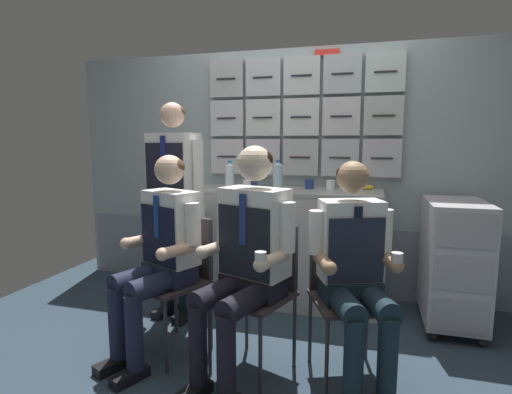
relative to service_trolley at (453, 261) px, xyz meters
name	(u,v)px	position (x,y,z in m)	size (l,w,h in m)	color
ground	(248,372)	(-1.27, -0.95, -0.52)	(4.80, 4.80, 0.04)	#2B3B48
galley_bulkhead	(294,170)	(-1.26, 0.42, 0.60)	(4.20, 0.14, 2.15)	#96A3A6
galley_counter	(281,245)	(-1.31, 0.14, -0.02)	(1.63, 0.53, 0.97)	#AEAEAB
service_trolley	(453,261)	(0.00, 0.00, 0.00)	(0.40, 0.65, 0.94)	black
folding_chair_left	(182,267)	(-1.77, -0.80, 0.04)	(0.53, 0.53, 0.87)	#2D2D33
crew_member_left	(160,247)	(-1.84, -0.94, 0.21)	(0.56, 0.67, 1.28)	black
folding_chair_center	(262,278)	(-1.21, -0.86, 0.04)	(0.51, 0.51, 0.87)	#2D2D33
crew_member_center	(246,251)	(-1.26, -1.01, 0.25)	(0.56, 0.71, 1.34)	black
folding_chair_right	(345,282)	(-0.73, -0.79, 0.04)	(0.52, 0.52, 0.87)	#2D2D33
crew_member_right	(356,266)	(-0.66, -0.94, 0.19)	(0.53, 0.65, 1.25)	black
crew_member_standing	(174,193)	(-2.02, -0.40, 0.47)	(0.52, 0.31, 1.64)	black
water_bottle_short	(230,175)	(-1.76, 0.11, 0.57)	(0.08, 0.08, 0.23)	silver
water_bottle_blue_cap	(278,176)	(-1.33, 0.10, 0.58)	(0.08, 0.08, 0.24)	silver
espresso_cup_small	(247,184)	(-1.61, 0.14, 0.50)	(0.07, 0.07, 0.07)	white
coffee_cup_spare	(330,185)	(-0.91, 0.19, 0.51)	(0.07, 0.07, 0.08)	white
paper_cup_blue	(253,183)	(-1.58, 0.24, 0.50)	(0.07, 0.07, 0.06)	navy
coffee_cup_white	(309,184)	(-1.09, 0.21, 0.51)	(0.07, 0.07, 0.08)	navy
snack_banana	(364,187)	(-0.65, 0.27, 0.49)	(0.17, 0.10, 0.04)	yellow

